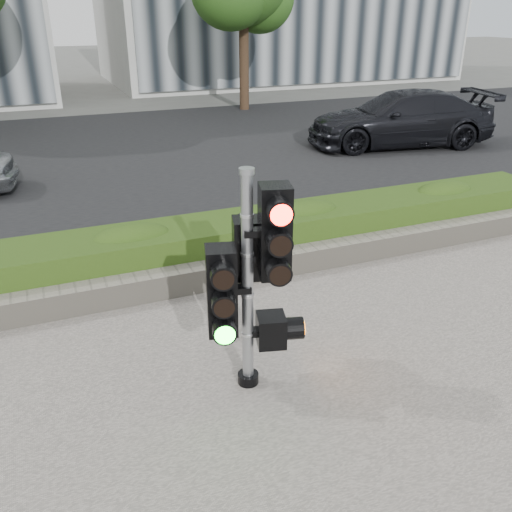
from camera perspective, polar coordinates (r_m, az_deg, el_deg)
name	(u,v)px	position (r m, az deg, el deg)	size (l,w,h in m)	color
ground	(288,357)	(6.18, 3.34, -10.55)	(120.00, 120.00, 0.00)	#51514C
road	(127,154)	(15.13, -13.39, 10.36)	(60.00, 13.00, 0.02)	black
curb	(204,248)	(8.73, -5.54, 0.88)	(60.00, 0.25, 0.12)	gray
stone_wall	(230,272)	(7.59, -2.78, -1.65)	(12.00, 0.32, 0.34)	gray
hedge	(215,244)	(8.08, -4.36, 1.31)	(12.00, 1.00, 0.68)	#4B7122
traffic_signal	(250,272)	(5.12, -0.61, -1.68)	(0.83, 0.67, 2.27)	black
car_dark	(400,119)	(16.11, 14.92, 13.81)	(2.10, 5.16, 1.50)	black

